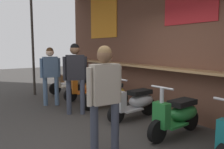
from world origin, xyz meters
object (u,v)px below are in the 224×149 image
scooter_cream (70,82)px  scooter_green (178,115)px  scooter_orange (87,87)px  shopper_with_handbag (51,71)px  shopper_browsing (105,90)px  scooter_silver (136,102)px  shopper_passing (75,71)px  scooter_yellow (108,93)px

scooter_cream → scooter_green: bearing=90.0°
scooter_orange → shopper_with_handbag: (0.10, -1.17, 0.59)m
scooter_cream → shopper_browsing: size_ratio=0.85×
shopper_browsing → scooter_cream: bearing=-15.6°
scooter_cream → scooter_orange: same height
scooter_silver → shopper_with_handbag: 2.62m
scooter_green → shopper_passing: 2.59m
scooter_silver → scooter_green: same height
shopper_with_handbag → shopper_passing: size_ratio=0.95×
shopper_passing → shopper_with_handbag: bearing=25.3°
scooter_green → shopper_passing: (-2.30, -0.99, 0.68)m
scooter_silver → scooter_green: 1.21m
scooter_orange → shopper_browsing: 3.92m
scooter_green → shopper_browsing: size_ratio=0.85×
shopper_with_handbag → shopper_browsing: (3.44, -0.41, 0.04)m
shopper_passing → scooter_cream: bearing=-4.9°
shopper_with_handbag → scooter_yellow: bearing=-123.8°
scooter_orange → shopper_passing: bearing=49.3°
shopper_with_handbag → scooter_orange: bearing=-75.9°
shopper_with_handbag → shopper_passing: shopper_passing is taller
scooter_orange → shopper_browsing: size_ratio=0.85×
scooter_cream → scooter_green: same height
scooter_cream → shopper_with_handbag: 1.89m
scooter_yellow → scooter_green: bearing=94.1°
scooter_orange → scooter_yellow: 1.20m
scooter_yellow → shopper_with_handbag: 1.72m
scooter_cream → scooter_yellow: same height
shopper_with_handbag → shopper_browsing: shopper_browsing is taller
scooter_yellow → shopper_browsing: shopper_browsing is taller
scooter_cream → scooter_green: 4.84m
scooter_green → shopper_with_handbag: shopper_with_handbag is taller
scooter_silver → shopper_with_handbag: (-2.27, -1.17, 0.59)m
scooter_orange → shopper_with_handbag: bearing=1.8°
scooter_orange → shopper_with_handbag: size_ratio=0.86×
scooter_green → scooter_silver: bearing=-94.2°
scooter_silver → shopper_passing: shopper_passing is taller
scooter_orange → scooter_silver: same height
scooter_green → shopper_with_handbag: 3.72m
scooter_cream → scooter_silver: same height
shopper_with_handbag → scooter_green: bearing=-151.9°
scooter_orange → scooter_green: bearing=87.2°
scooter_cream → shopper_passing: bearing=68.7°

